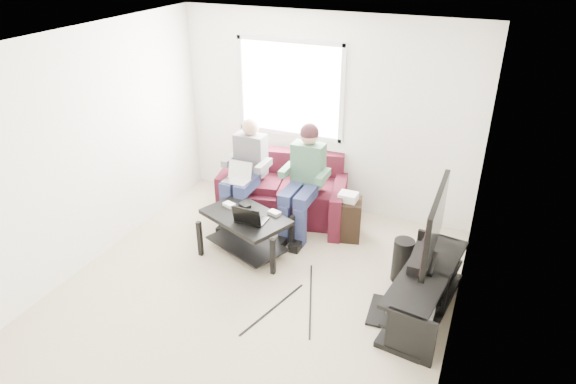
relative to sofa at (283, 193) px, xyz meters
The scene contains 26 objects.
floor 1.85m from the sofa, 77.34° to the right, with size 4.50×4.50×0.00m, color beige.
ceiling 2.93m from the sofa, 77.34° to the right, with size 4.50×4.50×0.00m, color white.
wall_back 1.17m from the sofa, 49.44° to the left, with size 4.50×4.50×0.00m, color white.
wall_front 4.17m from the sofa, 84.33° to the right, with size 4.50×4.50×0.00m, color white.
wall_left 2.59m from the sofa, 131.91° to the right, with size 4.50×4.50×0.00m, color white.
wall_right 3.15m from the sofa, 36.60° to the right, with size 4.50×4.50×0.00m, color white.
window 1.37m from the sofa, 102.51° to the left, with size 1.48×0.04×1.28m.
sofa is the anchor object (origin of this frame).
person_left 0.65m from the sofa, 143.71° to the right, with size 0.40×0.71×1.33m.
person_right 0.68m from the sofa, 34.41° to the right, with size 0.40×0.71×1.38m.
laptop_silver 0.77m from the sofa, 127.20° to the right, with size 0.32×0.22×0.24m, color silver, non-canonical shape.
coffee_table 1.05m from the sofa, 91.33° to the right, with size 1.16×0.94×0.50m.
laptop_black 1.17m from the sofa, 85.13° to the right, with size 0.34×0.24×0.24m, color black, non-canonical shape.
controller_a 1.00m from the sofa, 108.25° to the right, with size 0.14×0.09×0.04m, color silver.
controller_b 0.90m from the sofa, 98.20° to the right, with size 0.14×0.09×0.04m, color black.
controller_c 0.96m from the sofa, 72.84° to the right, with size 0.14×0.09×0.04m, color gray.
tv_stand 2.47m from the sofa, 31.72° to the right, with size 0.64×1.53×0.49m.
tv 2.50m from the sofa, 29.74° to the right, with size 0.12×1.10×0.81m.
soundbar 2.33m from the sofa, 31.18° to the right, with size 0.12×0.50×0.10m, color black.
drink_cup 2.17m from the sofa, 18.06° to the right, with size 0.08×0.08×0.12m, color olive.
console_white 2.70m from the sofa, 38.96° to the right, with size 0.30×0.22×0.06m, color silver.
console_grey 2.33m from the sofa, 25.42° to the right, with size 0.34×0.26×0.08m, color gray.
console_black 2.50m from the sofa, 32.70° to the right, with size 0.38×0.30×0.07m, color black.
subwoofer 1.99m from the sofa, 25.91° to the right, with size 0.22×0.22×0.50m, color black.
keyboard_floor 2.28m from the sofa, 41.50° to the right, with size 0.16×0.48×0.03m, color black.
end_table 1.00m from the sofa, 14.46° to the right, with size 0.35×0.35×0.61m.
Camera 1 is at (2.06, -3.82, 3.45)m, focal length 32.00 mm.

